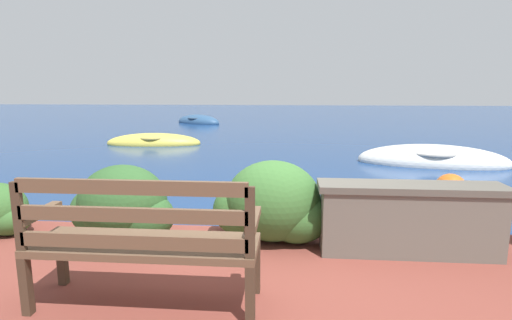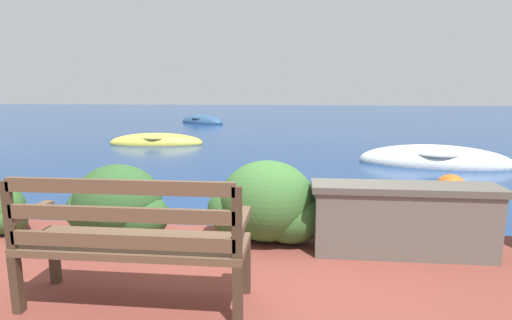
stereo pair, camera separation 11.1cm
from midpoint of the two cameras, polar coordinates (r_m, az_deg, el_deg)
The scene contains 10 objects.
ground_plane at distance 4.44m, azimuth 1.85°, elevation -12.32°, with size 80.00×80.00×0.00m.
park_bench at distance 2.82m, azimuth -17.07°, elevation -10.80°, with size 1.55×0.48×0.93m.
stone_wall at distance 3.84m, azimuth 20.26°, elevation -7.89°, with size 1.63×0.39×0.65m.
hedge_clump_left at distance 4.22m, azimuth -19.31°, elevation -6.29°, with size 1.09×0.78×0.74m.
hedge_clump_centre at distance 3.95m, azimuth 1.34°, elevation -6.52°, with size 1.16×0.84×0.79m.
hedge_clump_right at distance 4.05m, azimuth 22.28°, elevation -8.65°, with size 0.75×0.54×0.51m.
rowboat_nearest at distance 9.97m, azimuth 23.55°, elevation -0.16°, with size 3.48×1.90×0.79m.
rowboat_mid at distance 12.81m, azimuth -14.62°, elevation 2.39°, with size 2.97×1.20×0.62m.
rowboat_far at distance 20.45m, azimuth -8.39°, elevation 5.39°, with size 2.81×2.26×0.78m.
mooring_buoy at distance 7.23m, azimuth 25.62°, elevation -3.75°, with size 0.55×0.55×0.50m.
Camera 1 is at (0.16, -4.10, 1.69)m, focal length 28.00 mm.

